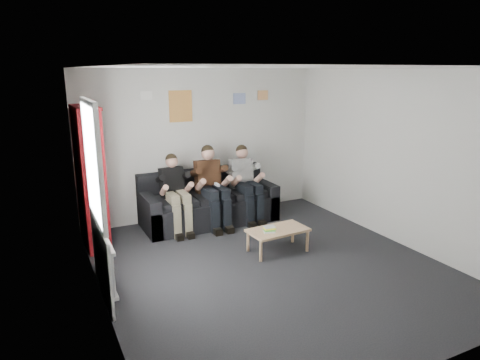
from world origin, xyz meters
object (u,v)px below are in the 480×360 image
Objects in this scene: bookshelf at (91,177)px; person_right at (246,183)px; person_middle at (212,187)px; person_left at (176,193)px; coffee_table at (278,232)px; sofa at (208,204)px.

bookshelf reaches higher than person_right.
person_right is (0.66, 0.00, -0.02)m from person_middle.
person_middle is (0.66, -0.01, 0.04)m from person_left.
person_left is (-1.10, 1.48, 0.35)m from coffee_table.
bookshelf reaches higher than person_middle.
person_left is (1.31, -0.04, -0.41)m from bookshelf.
sofa is at bearing 170.54° from person_right.
person_middle reaches higher than person_right.
person_middle is at bearing -6.75° from person_left.
person_left is at bearing -172.06° from person_right.
sofa is 2.12m from bookshelf.
person_left is at bearing 126.58° from coffee_table.
sofa is 1.74m from coffee_table.
person_right reaches higher than person_left.
person_left reaches higher than coffee_table.
bookshelf is 1.38m from person_left.
sofa is 1.10× the size of bookshelf.
bookshelf is 2.66m from person_right.
person_middle is at bearing 106.58° from coffee_table.
person_right is (0.22, 1.48, 0.37)m from coffee_table.
sofa is 0.78m from person_right.
coffee_table is at bearing -59.65° from person_left.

